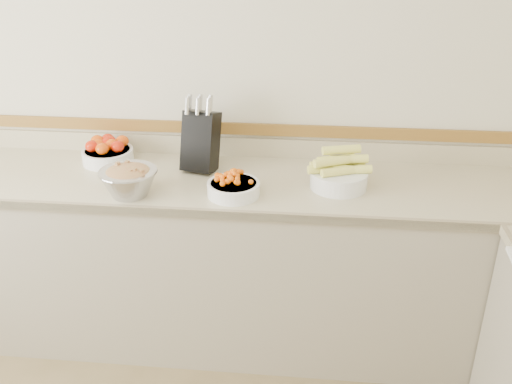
# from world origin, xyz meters

# --- Properties ---
(back_wall) EXTENTS (4.00, 0.00, 4.00)m
(back_wall) POSITION_xyz_m (0.00, 2.00, 1.30)
(back_wall) COLOR beige
(back_wall) RESTS_ON ground_plane
(counter_back) EXTENTS (4.00, 0.65, 1.08)m
(counter_back) POSITION_xyz_m (0.00, 1.68, 0.45)
(counter_back) COLOR #C4B68E
(counter_back) RESTS_ON ground_plane
(knife_block) EXTENTS (0.20, 0.22, 0.38)m
(knife_block) POSITION_xyz_m (0.03, 1.80, 1.05)
(knife_block) COLOR black
(knife_block) RESTS_ON counter_back
(tomato_bowl) EXTENTS (0.26, 0.26, 0.13)m
(tomato_bowl) POSITION_xyz_m (-0.46, 1.84, 0.96)
(tomato_bowl) COLOR white
(tomato_bowl) RESTS_ON counter_back
(cherry_tomato_bowl) EXTENTS (0.24, 0.24, 0.13)m
(cherry_tomato_bowl) POSITION_xyz_m (0.23, 1.52, 0.94)
(cherry_tomato_bowl) COLOR white
(cherry_tomato_bowl) RESTS_ON counter_back
(corn_bowl) EXTENTS (0.29, 0.27, 0.20)m
(corn_bowl) POSITION_xyz_m (0.70, 1.65, 0.97)
(corn_bowl) COLOR white
(corn_bowl) RESTS_ON counter_back
(rhubarb_bowl) EXTENTS (0.26, 0.26, 0.15)m
(rhubarb_bowl) POSITION_xyz_m (-0.23, 1.47, 0.98)
(rhubarb_bowl) COLOR #B2B2BA
(rhubarb_bowl) RESTS_ON counter_back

